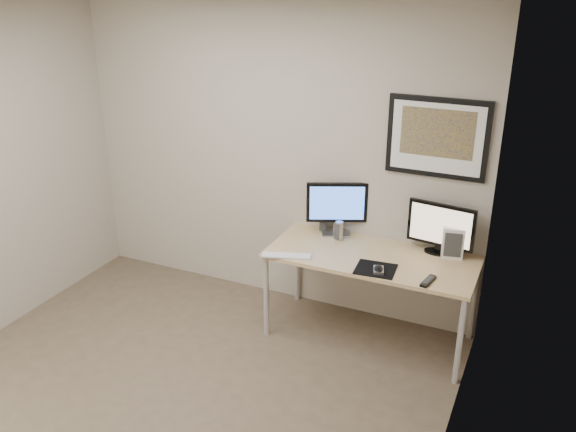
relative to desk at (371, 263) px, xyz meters
name	(u,v)px	position (x,y,z in m)	size (l,w,h in m)	color
floor	(169,402)	(-1.00, -1.35, -0.66)	(3.60, 3.60, 0.00)	brown
room	(190,157)	(-1.00, -0.90, 0.98)	(3.60, 3.60, 3.60)	white
desk	(371,263)	(0.00, 0.00, 0.00)	(1.60, 0.70, 0.73)	#A58150
framed_art	(437,138)	(0.35, 0.33, 0.96)	(0.75, 0.04, 0.60)	black
monitor_large	(337,206)	(-0.39, 0.26, 0.32)	(0.47, 0.24, 0.45)	#ACABB0
monitor_tv	(441,228)	(0.46, 0.25, 0.28)	(0.52, 0.15, 0.41)	black
speaker_left	(323,221)	(-0.52, 0.29, 0.15)	(0.07, 0.07, 0.17)	#ACABB0
speaker_right	(339,231)	(-0.33, 0.17, 0.15)	(0.06, 0.06, 0.16)	#ACABB0
keyboard	(286,256)	(-0.59, -0.29, 0.07)	(0.39, 0.10, 0.01)	#BCBCC1
mousepad	(376,269)	(0.09, -0.21, 0.07)	(0.29, 0.26, 0.00)	black
mouse	(379,269)	(0.13, -0.24, 0.09)	(0.07, 0.12, 0.04)	black
remote	(428,281)	(0.49, -0.25, 0.08)	(0.05, 0.19, 0.02)	black
fan_unit	(453,242)	(0.56, 0.24, 0.19)	(0.16, 0.12, 0.25)	silver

